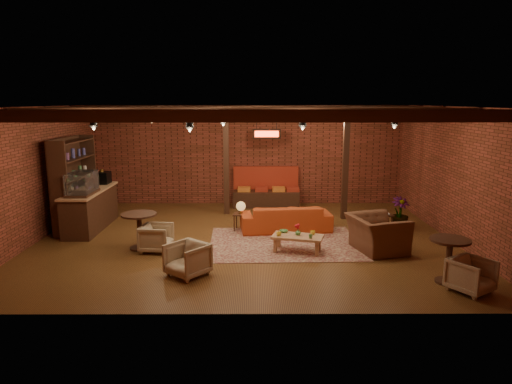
{
  "coord_description": "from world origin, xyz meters",
  "views": [
    {
      "loc": [
        0.23,
        -10.73,
        3.34
      ],
      "look_at": [
        0.27,
        0.2,
        1.14
      ],
      "focal_mm": 32.0,
      "sensor_mm": 36.0,
      "label": 1
    }
  ],
  "objects_px": {
    "coffee_table": "(297,237)",
    "side_table_lamp": "(241,208)",
    "armchair_right": "(377,228)",
    "side_table_book": "(383,215)",
    "armchair_b": "(187,258)",
    "sofa": "(286,218)",
    "round_table_left": "(139,225)",
    "plant_tall": "(402,182)",
    "armchair_a": "(156,237)",
    "round_table_right": "(449,254)",
    "armchair_far": "(471,274)"
  },
  "relations": [
    {
      "from": "armchair_a",
      "to": "round_table_right",
      "type": "height_order",
      "value": "round_table_right"
    },
    {
      "from": "armchair_b",
      "to": "side_table_book",
      "type": "distance_m",
      "value": 5.53
    },
    {
      "from": "side_table_lamp",
      "to": "armchair_far",
      "type": "bearing_deg",
      "value": -43.16
    },
    {
      "from": "sofa",
      "to": "armchair_b",
      "type": "height_order",
      "value": "armchair_b"
    },
    {
      "from": "armchair_far",
      "to": "armchair_a",
      "type": "bearing_deg",
      "value": 125.76
    },
    {
      "from": "coffee_table",
      "to": "side_table_lamp",
      "type": "height_order",
      "value": "side_table_lamp"
    },
    {
      "from": "sofa",
      "to": "round_table_left",
      "type": "bearing_deg",
      "value": 16.97
    },
    {
      "from": "coffee_table",
      "to": "armchair_b",
      "type": "distance_m",
      "value": 2.65
    },
    {
      "from": "armchair_right",
      "to": "side_table_book",
      "type": "height_order",
      "value": "armchair_right"
    },
    {
      "from": "side_table_book",
      "to": "armchair_far",
      "type": "relative_size",
      "value": 0.76
    },
    {
      "from": "sofa",
      "to": "side_table_lamp",
      "type": "distance_m",
      "value": 1.19
    },
    {
      "from": "coffee_table",
      "to": "armchair_b",
      "type": "relative_size",
      "value": 1.71
    },
    {
      "from": "armchair_right",
      "to": "armchair_far",
      "type": "height_order",
      "value": "armchair_right"
    },
    {
      "from": "sofa",
      "to": "round_table_right",
      "type": "relative_size",
      "value": 2.73
    },
    {
      "from": "round_table_left",
      "to": "round_table_right",
      "type": "bearing_deg",
      "value": -17.93
    },
    {
      "from": "sofa",
      "to": "armchair_right",
      "type": "distance_m",
      "value": 2.55
    },
    {
      "from": "round_table_right",
      "to": "armchair_far",
      "type": "height_order",
      "value": "round_table_right"
    },
    {
      "from": "side_table_book",
      "to": "armchair_a",
      "type": "bearing_deg",
      "value": -164.16
    },
    {
      "from": "coffee_table",
      "to": "armchair_b",
      "type": "xyz_separation_m",
      "value": [
        -2.25,
        -1.4,
        0.01
      ]
    },
    {
      "from": "round_table_left",
      "to": "round_table_right",
      "type": "xyz_separation_m",
      "value": [
        6.22,
        -2.01,
        0.01
      ]
    },
    {
      "from": "side_table_book",
      "to": "round_table_right",
      "type": "distance_m",
      "value": 3.43
    },
    {
      "from": "round_table_right",
      "to": "armchair_far",
      "type": "xyz_separation_m",
      "value": [
        0.23,
        -0.42,
        -0.23
      ]
    },
    {
      "from": "armchair_b",
      "to": "side_table_book",
      "type": "relative_size",
      "value": 1.4
    },
    {
      "from": "side_table_lamp",
      "to": "side_table_book",
      "type": "height_order",
      "value": "side_table_lamp"
    },
    {
      "from": "round_table_left",
      "to": "round_table_right",
      "type": "height_order",
      "value": "round_table_right"
    },
    {
      "from": "armchair_b",
      "to": "side_table_book",
      "type": "xyz_separation_m",
      "value": [
        4.62,
        3.04,
        0.08
      ]
    },
    {
      "from": "coffee_table",
      "to": "side_table_book",
      "type": "distance_m",
      "value": 2.88
    },
    {
      "from": "side_table_lamp",
      "to": "armchair_right",
      "type": "relative_size",
      "value": 0.63
    },
    {
      "from": "round_table_left",
      "to": "armchair_right",
      "type": "distance_m",
      "value": 5.37
    },
    {
      "from": "armchair_a",
      "to": "side_table_lamp",
      "type": "bearing_deg",
      "value": -42.8
    },
    {
      "from": "side_table_book",
      "to": "armchair_far",
      "type": "distance_m",
      "value": 3.87
    },
    {
      "from": "armchair_right",
      "to": "side_table_book",
      "type": "xyz_separation_m",
      "value": [
        0.57,
        1.57,
        -0.11
      ]
    },
    {
      "from": "armchair_right",
      "to": "round_table_right",
      "type": "distance_m",
      "value": 2.02
    },
    {
      "from": "armchair_b",
      "to": "armchair_far",
      "type": "distance_m",
      "value": 5.19
    },
    {
      "from": "coffee_table",
      "to": "side_table_book",
      "type": "xyz_separation_m",
      "value": [
        2.37,
        1.64,
        0.09
      ]
    },
    {
      "from": "round_table_right",
      "to": "sofa",
      "type": "bearing_deg",
      "value": 128.6
    },
    {
      "from": "round_table_left",
      "to": "armchair_a",
      "type": "relative_size",
      "value": 1.23
    },
    {
      "from": "coffee_table",
      "to": "side_table_lamp",
      "type": "relative_size",
      "value": 1.58
    },
    {
      "from": "coffee_table",
      "to": "plant_tall",
      "type": "distance_m",
      "value": 3.57
    },
    {
      "from": "sofa",
      "to": "side_table_lamp",
      "type": "relative_size",
      "value": 3.0
    },
    {
      "from": "side_table_lamp",
      "to": "armchair_far",
      "type": "xyz_separation_m",
      "value": [
        4.18,
        -3.92,
        -0.25
      ]
    },
    {
      "from": "sofa",
      "to": "armchair_b",
      "type": "relative_size",
      "value": 3.26
    },
    {
      "from": "coffee_table",
      "to": "plant_tall",
      "type": "bearing_deg",
      "value": 33.28
    },
    {
      "from": "armchair_a",
      "to": "plant_tall",
      "type": "relative_size",
      "value": 0.27
    },
    {
      "from": "sofa",
      "to": "armchair_far",
      "type": "relative_size",
      "value": 3.45
    },
    {
      "from": "coffee_table",
      "to": "armchair_b",
      "type": "height_order",
      "value": "armchair_b"
    },
    {
      "from": "plant_tall",
      "to": "side_table_lamp",
      "type": "bearing_deg",
      "value": -177.76
    },
    {
      "from": "side_table_lamp",
      "to": "armchair_b",
      "type": "distance_m",
      "value": 3.28
    },
    {
      "from": "armchair_a",
      "to": "round_table_right",
      "type": "distance_m",
      "value": 6.1
    },
    {
      "from": "armchair_b",
      "to": "plant_tall",
      "type": "relative_size",
      "value": 0.28
    }
  ]
}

